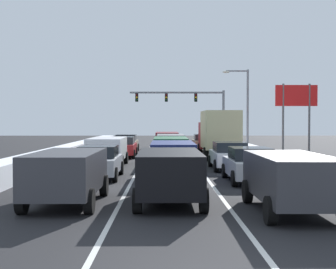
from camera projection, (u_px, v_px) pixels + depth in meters
ground_plane at (169, 168)px, 27.17m from camera, size 125.56×125.56×0.00m
lane_stripe_between_right_lane_and_center_lane at (194, 161)px, 32.01m from camera, size 0.14×53.12×0.01m
lane_stripe_between_center_lane_and_left_lane at (142, 161)px, 31.98m from camera, size 0.14×53.12×0.01m
snow_bank_right_shoulder at (274, 158)px, 32.05m from camera, size 2.12×53.12×0.47m
snow_bank_left_shoulder at (62, 154)px, 31.93m from camera, size 1.29×53.12×0.95m
suv_charcoal_right_lane_nearest at (291, 177)px, 14.05m from camera, size 2.16×4.90×1.67m
sedan_silver_right_lane_second at (250, 164)px, 21.14m from camera, size 2.00×4.50×1.51m
sedan_white_right_lane_third at (229, 155)px, 26.66m from camera, size 2.00×4.50×1.51m
box_truck_right_lane_fourth at (219, 132)px, 34.68m from camera, size 2.53×7.20×3.36m
sedan_tan_right_lane_fifth at (204, 143)px, 42.93m from camera, size 2.00×4.50×1.51m
suv_black_center_lane_nearest at (170, 172)px, 15.61m from camera, size 2.16×4.90×1.67m
suv_navy_center_lane_second at (173, 156)px, 22.44m from camera, size 2.16×4.90×1.67m
suv_green_center_lane_third at (171, 148)px, 29.07m from camera, size 2.16×4.90×1.67m
suv_gray_center_lane_fourth at (170, 144)px, 35.38m from camera, size 2.16×4.90×1.67m
suv_maroon_center_lane_fifth at (167, 140)px, 42.76m from camera, size 2.16×4.90×1.67m
suv_charcoal_left_lane_nearest at (67, 172)px, 15.46m from camera, size 2.16×4.90×1.67m
sedan_silver_left_lane_second at (99, 162)px, 22.53m from camera, size 2.00×4.50×1.51m
suv_white_left_lane_third at (107, 149)px, 28.59m from camera, size 2.16×4.90×1.67m
sedan_red_left_lane_fourth at (123, 147)px, 35.59m from camera, size 2.00×4.50×1.51m
sedan_tan_left_lane_fifth at (126, 143)px, 41.75m from camera, size 2.00×4.50×1.51m
traffic_light_gantry at (190, 103)px, 56.02m from camera, size 10.94×0.47×6.20m
street_lamp_right_mid at (244, 101)px, 48.84m from camera, size 2.66×0.36×7.84m
roadside_sign_right at (296, 103)px, 36.97m from camera, size 3.20×0.16×5.50m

